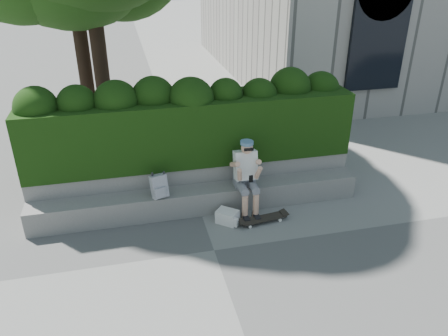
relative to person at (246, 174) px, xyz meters
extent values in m
plane|color=slate|center=(-0.82, -1.07, -0.75)|extent=(80.00, 80.00, 0.00)
cube|color=gray|center=(-0.82, 0.18, -0.53)|extent=(6.00, 0.45, 0.45)
cube|color=gray|center=(-0.82, 0.66, -0.38)|extent=(6.00, 0.50, 0.75)
cube|color=black|center=(-0.82, 0.88, 0.60)|extent=(6.00, 1.00, 1.20)
cylinder|color=black|center=(-2.45, 4.25, 0.94)|extent=(0.36, 0.36, 3.39)
cylinder|color=black|center=(-2.85, 4.63, 0.65)|extent=(0.34, 0.34, 2.81)
cube|color=slate|center=(0.00, 0.13, -0.19)|extent=(0.36, 0.26, 0.22)
cube|color=silver|center=(0.00, 0.06, 0.15)|extent=(0.40, 0.32, 0.55)
sphere|color=tan|center=(0.00, -0.01, 0.51)|extent=(0.21, 0.21, 0.21)
cylinder|color=slate|center=(0.00, 0.01, 0.60)|extent=(0.23, 0.23, 0.06)
cube|color=black|center=(0.00, -0.29, 0.05)|extent=(0.07, 0.02, 0.13)
cylinder|color=tan|center=(-0.10, -0.31, -0.51)|extent=(0.11, 0.11, 0.47)
cylinder|color=tan|center=(0.10, -0.31, -0.51)|extent=(0.11, 0.11, 0.47)
cube|color=black|center=(-0.10, -0.37, -0.70)|extent=(0.10, 0.26, 0.10)
cube|color=black|center=(0.10, -0.37, -0.70)|extent=(0.10, 0.26, 0.10)
cube|color=black|center=(0.19, -0.47, -0.67)|extent=(0.85, 0.32, 0.02)
cylinder|color=silver|center=(-0.08, -0.60, -0.72)|extent=(0.06, 0.04, 0.06)
cylinder|color=silver|center=(-0.11, -0.42, -0.72)|extent=(0.06, 0.04, 0.06)
cylinder|color=silver|center=(0.49, -0.52, -0.72)|extent=(0.06, 0.04, 0.06)
cylinder|color=silver|center=(0.47, -0.34, -0.72)|extent=(0.06, 0.04, 0.06)
cube|color=silver|center=(-1.55, 0.08, -0.10)|extent=(0.31, 0.23, 0.40)
cube|color=silver|center=(-0.43, -0.33, -0.63)|extent=(0.44, 0.43, 0.23)
camera|label=1|loc=(-1.98, -6.64, 3.56)|focal=35.00mm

